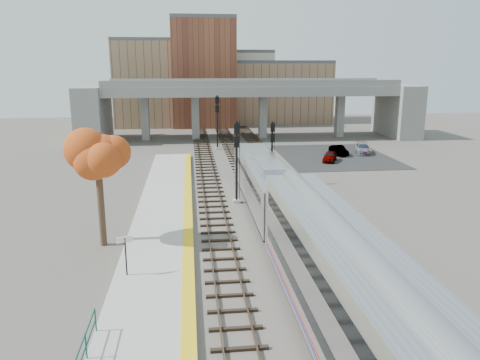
{
  "coord_description": "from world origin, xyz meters",
  "views": [
    {
      "loc": [
        -5.1,
        -31.04,
        11.8
      ],
      "look_at": [
        -0.99,
        6.32,
        2.5
      ],
      "focal_mm": 35.0,
      "sensor_mm": 36.0,
      "label": 1
    }
  ],
  "objects_px": {
    "tree": "(98,162)",
    "car_a": "(330,156)",
    "coach": "(361,317)",
    "car_c": "(363,148)",
    "signal_mast_mid": "(272,156)",
    "signal_mast_far": "(217,122)",
    "locomotive": "(264,182)",
    "signal_mast_near": "(237,163)",
    "car_b": "(339,150)"
  },
  "relations": [
    {
      "from": "tree",
      "to": "car_b",
      "type": "relative_size",
      "value": 2.01
    },
    {
      "from": "coach",
      "to": "car_a",
      "type": "height_order",
      "value": "coach"
    },
    {
      "from": "locomotive",
      "to": "signal_mast_far",
      "type": "xyz_separation_m",
      "value": [
        -2.1,
        28.38,
        1.62
      ]
    },
    {
      "from": "signal_mast_mid",
      "to": "car_a",
      "type": "relative_size",
      "value": 1.73
    },
    {
      "from": "coach",
      "to": "car_a",
      "type": "bearing_deg",
      "value": 74.53
    },
    {
      "from": "car_b",
      "to": "signal_mast_near",
      "type": "bearing_deg",
      "value": -133.87
    },
    {
      "from": "locomotive",
      "to": "car_c",
      "type": "height_order",
      "value": "locomotive"
    },
    {
      "from": "signal_mast_mid",
      "to": "tree",
      "type": "height_order",
      "value": "tree"
    },
    {
      "from": "coach",
      "to": "car_a",
      "type": "relative_size",
      "value": 6.75
    },
    {
      "from": "signal_mast_near",
      "to": "car_c",
      "type": "height_order",
      "value": "signal_mast_near"
    },
    {
      "from": "tree",
      "to": "signal_mast_near",
      "type": "bearing_deg",
      "value": 41.58
    },
    {
      "from": "coach",
      "to": "signal_mast_far",
      "type": "height_order",
      "value": "signal_mast_far"
    },
    {
      "from": "tree",
      "to": "car_a",
      "type": "height_order",
      "value": "tree"
    },
    {
      "from": "locomotive",
      "to": "signal_mast_mid",
      "type": "distance_m",
      "value": 7.66
    },
    {
      "from": "signal_mast_near",
      "to": "car_b",
      "type": "distance_m",
      "value": 26.14
    },
    {
      "from": "locomotive",
      "to": "coach",
      "type": "height_order",
      "value": "coach"
    },
    {
      "from": "car_a",
      "to": "car_c",
      "type": "distance_m",
      "value": 7.79
    },
    {
      "from": "coach",
      "to": "signal_mast_near",
      "type": "distance_m",
      "value": 24.34
    },
    {
      "from": "signal_mast_mid",
      "to": "car_c",
      "type": "relative_size",
      "value": 1.39
    },
    {
      "from": "signal_mast_near",
      "to": "signal_mast_mid",
      "type": "relative_size",
      "value": 1.12
    },
    {
      "from": "locomotive",
      "to": "signal_mast_far",
      "type": "height_order",
      "value": "signal_mast_far"
    },
    {
      "from": "tree",
      "to": "car_a",
      "type": "relative_size",
      "value": 2.07
    },
    {
      "from": "signal_mast_mid",
      "to": "signal_mast_far",
      "type": "distance_m",
      "value": 21.44
    },
    {
      "from": "signal_mast_near",
      "to": "car_b",
      "type": "bearing_deg",
      "value": 52.46
    },
    {
      "from": "signal_mast_near",
      "to": "car_c",
      "type": "bearing_deg",
      "value": 47.76
    },
    {
      "from": "signal_mast_far",
      "to": "tree",
      "type": "relative_size",
      "value": 0.99
    },
    {
      "from": "locomotive",
      "to": "car_c",
      "type": "bearing_deg",
      "value": 53.02
    },
    {
      "from": "coach",
      "to": "car_c",
      "type": "relative_size",
      "value": 5.42
    },
    {
      "from": "car_a",
      "to": "car_b",
      "type": "relative_size",
      "value": 0.97
    },
    {
      "from": "coach",
      "to": "signal_mast_far",
      "type": "distance_m",
      "value": 51.04
    },
    {
      "from": "signal_mast_near",
      "to": "coach",
      "type": "bearing_deg",
      "value": -85.05
    },
    {
      "from": "car_a",
      "to": "car_c",
      "type": "height_order",
      "value": "car_c"
    },
    {
      "from": "signal_mast_far",
      "to": "car_c",
      "type": "height_order",
      "value": "signal_mast_far"
    },
    {
      "from": "coach",
      "to": "car_b",
      "type": "relative_size",
      "value": 6.55
    },
    {
      "from": "signal_mast_far",
      "to": "tree",
      "type": "xyz_separation_m",
      "value": [
        -9.89,
        -35.52,
        1.81
      ]
    },
    {
      "from": "locomotive",
      "to": "signal_mast_far",
      "type": "relative_size",
      "value": 2.49
    },
    {
      "from": "signal_mast_far",
      "to": "car_a",
      "type": "distance_m",
      "value": 17.13
    },
    {
      "from": "locomotive",
      "to": "car_b",
      "type": "xyz_separation_m",
      "value": [
        13.73,
        22.22,
        -1.61
      ]
    },
    {
      "from": "locomotive",
      "to": "coach",
      "type": "distance_m",
      "value": 22.61
    },
    {
      "from": "locomotive",
      "to": "signal_mast_far",
      "type": "distance_m",
      "value": 28.5
    },
    {
      "from": "locomotive",
      "to": "tree",
      "type": "height_order",
      "value": "tree"
    },
    {
      "from": "car_a",
      "to": "signal_mast_far",
      "type": "bearing_deg",
      "value": 166.6
    },
    {
      "from": "locomotive",
      "to": "tree",
      "type": "distance_m",
      "value": 14.37
    },
    {
      "from": "locomotive",
      "to": "tree",
      "type": "bearing_deg",
      "value": -149.21
    },
    {
      "from": "signal_mast_near",
      "to": "car_b",
      "type": "height_order",
      "value": "signal_mast_near"
    },
    {
      "from": "signal_mast_mid",
      "to": "car_c",
      "type": "height_order",
      "value": "signal_mast_mid"
    },
    {
      "from": "locomotive",
      "to": "car_b",
      "type": "distance_m",
      "value": 26.17
    },
    {
      "from": "locomotive",
      "to": "car_c",
      "type": "distance_m",
      "value": 28.93
    },
    {
      "from": "coach",
      "to": "tree",
      "type": "relative_size",
      "value": 3.25
    },
    {
      "from": "car_b",
      "to": "coach",
      "type": "bearing_deg",
      "value": -113.36
    }
  ]
}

